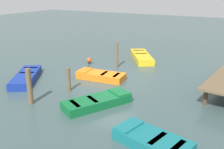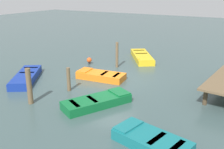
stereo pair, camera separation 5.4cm
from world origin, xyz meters
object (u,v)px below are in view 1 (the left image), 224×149
(rowboat_yellow, at_px, (142,57))
(rowboat_teal, at_px, (152,140))
(rowboat_green, at_px, (98,101))
(rowboat_orange, at_px, (101,76))
(mooring_piling_center, at_px, (69,79))
(rowboat_blue, at_px, (26,77))
(marker_buoy, at_px, (89,60))
(mooring_piling_far_right, at_px, (117,55))
(mooring_piling_mid_left, at_px, (29,86))

(rowboat_yellow, xyz_separation_m, rowboat_teal, (10.55, 4.93, 0.00))
(rowboat_green, xyz_separation_m, rowboat_teal, (1.84, 3.40, 0.00))
(rowboat_green, bearing_deg, rowboat_teal, -90.77)
(rowboat_orange, bearing_deg, rowboat_green, 113.62)
(rowboat_yellow, relative_size, mooring_piling_center, 3.05)
(rowboat_orange, distance_m, rowboat_green, 3.76)
(rowboat_orange, relative_size, mooring_piling_center, 2.32)
(rowboat_blue, relative_size, rowboat_green, 1.10)
(rowboat_teal, bearing_deg, marker_buoy, -31.27)
(marker_buoy, bearing_deg, rowboat_blue, -14.57)
(rowboat_teal, relative_size, mooring_piling_far_right, 1.63)
(rowboat_orange, relative_size, rowboat_green, 0.88)
(rowboat_green, bearing_deg, mooring_piling_mid_left, 143.17)
(rowboat_blue, distance_m, mooring_piling_center, 3.29)
(rowboat_orange, bearing_deg, rowboat_teal, 129.70)
(mooring_piling_center, bearing_deg, rowboat_orange, 169.35)
(rowboat_orange, xyz_separation_m, rowboat_teal, (5.10, 5.27, 0.00))
(rowboat_teal, bearing_deg, mooring_piling_center, -12.13)
(rowboat_blue, relative_size, mooring_piling_center, 2.89)
(rowboat_blue, xyz_separation_m, mooring_piling_mid_left, (2.22, 2.71, 0.66))
(mooring_piling_far_right, bearing_deg, mooring_piling_mid_left, -5.21)
(rowboat_yellow, bearing_deg, rowboat_blue, -61.22)
(rowboat_green, height_order, rowboat_teal, same)
(mooring_piling_center, bearing_deg, rowboat_teal, 65.10)
(rowboat_orange, height_order, marker_buoy, marker_buoy)
(rowboat_teal, bearing_deg, rowboat_green, -15.65)
(rowboat_green, relative_size, rowboat_teal, 1.18)
(mooring_piling_mid_left, bearing_deg, rowboat_teal, 85.78)
(rowboat_orange, height_order, mooring_piling_mid_left, mooring_piling_mid_left)
(rowboat_blue, relative_size, marker_buoy, 7.72)
(rowboat_blue, relative_size, rowboat_teal, 1.29)
(rowboat_yellow, height_order, marker_buoy, marker_buoy)
(rowboat_blue, bearing_deg, rowboat_yellow, 119.58)
(marker_buoy, bearing_deg, rowboat_yellow, 137.51)
(rowboat_yellow, xyz_separation_m, mooring_piling_far_right, (2.78, -0.68, 0.66))
(rowboat_green, bearing_deg, marker_buoy, 65.22)
(mooring_piling_center, height_order, marker_buoy, mooring_piling_center)
(mooring_piling_mid_left, bearing_deg, rowboat_blue, -129.31)
(rowboat_orange, relative_size, rowboat_teal, 1.03)
(rowboat_yellow, distance_m, mooring_piling_far_right, 2.94)
(rowboat_yellow, relative_size, rowboat_green, 1.16)
(mooring_piling_far_right, bearing_deg, rowboat_blue, -33.59)
(mooring_piling_far_right, relative_size, mooring_piling_center, 1.37)
(rowboat_yellow, relative_size, rowboat_teal, 1.36)
(rowboat_yellow, height_order, mooring_piling_center, mooring_piling_center)
(mooring_piling_far_right, bearing_deg, rowboat_yellow, 166.32)
(rowboat_blue, xyz_separation_m, mooring_piling_far_right, (-5.08, 3.38, 0.66))
(rowboat_orange, xyz_separation_m, rowboat_green, (3.26, 1.87, -0.00))
(mooring_piling_mid_left, xyz_separation_m, mooring_piling_far_right, (-7.30, 0.67, 0.01))
(rowboat_orange, relative_size, mooring_piling_mid_left, 1.70)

